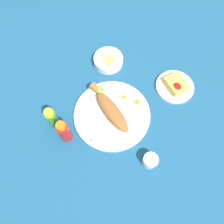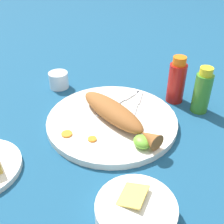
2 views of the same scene
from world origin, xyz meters
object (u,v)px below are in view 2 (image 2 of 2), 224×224
salt_cup (59,81)px  fork_far (136,105)px  hot_sauce_bottle_red (176,80)px  main_plate (112,121)px  fork_near (122,101)px  hot_sauce_bottle_green (202,91)px  guacamole_bowl (136,211)px  fried_fish (116,114)px

salt_cup → fork_far: bearing=-152.2°
fork_far → hot_sauce_bottle_red: (-0.01, -0.14, 0.05)m
main_plate → fork_far: bearing=-80.9°
fork_near → hot_sauce_bottle_green: hot_sauce_bottle_green is taller
hot_sauce_bottle_green → guacamole_bowl: (-0.20, 0.37, -0.04)m
main_plate → fork_near: size_ratio=1.95×
fried_fish → fork_near: 0.10m
fork_near → guacamole_bowl: 0.39m
fork_far → fork_near: bearing=71.0°
hot_sauce_bottle_red → fork_near: bearing=70.8°
fork_far → hot_sauce_bottle_green: hot_sauce_bottle_green is taller
fork_far → hot_sauce_bottle_green: 0.19m
hot_sauce_bottle_green → main_plate: bearing=72.3°
fried_fish → fork_near: size_ratio=1.59×
fork_far → salt_cup: (0.25, 0.13, 0.00)m
fried_fish → guacamole_bowl: (-0.26, 0.12, -0.02)m
hot_sauce_bottle_red → guacamole_bowl: 0.45m
fork_far → salt_cup: size_ratio=2.24×
fried_fish → fork_near: fried_fish is taller
hot_sauce_bottle_green → hot_sauce_bottle_red: bearing=15.4°
fork_near → salt_cup: bearing=102.0°
fork_near → fork_far: (-0.04, -0.02, 0.00)m
main_plate → guacamole_bowl: bearing=156.3°
fork_near → salt_cup: size_ratio=2.87×
hot_sauce_bottle_green → salt_cup: size_ratio=2.18×
main_plate → guacamole_bowl: (-0.28, 0.12, 0.01)m
hot_sauce_bottle_red → hot_sauce_bottle_green: hot_sauce_bottle_red is taller
fork_near → hot_sauce_bottle_red: (-0.05, -0.16, 0.05)m
hot_sauce_bottle_red → salt_cup: 0.38m
fork_far → hot_sauce_bottle_red: hot_sauce_bottle_red is taller
hot_sauce_bottle_green → fork_near: bearing=52.4°
fork_near → hot_sauce_bottle_green: size_ratio=1.32×
main_plate → guacamole_bowl: size_ratio=2.35×
main_plate → fried_fish: bearing=-173.4°
main_plate → fried_fish: 0.04m
hot_sauce_bottle_green → guacamole_bowl: 0.42m
fork_near → hot_sauce_bottle_green: (-0.14, -0.18, 0.04)m
main_plate → hot_sauce_bottle_red: size_ratio=2.45×
hot_sauce_bottle_red → fork_far: bearing=85.5°
fork_far → hot_sauce_bottle_red: bearing=-48.9°
fork_far → hot_sauce_bottle_green: (-0.09, -0.16, 0.04)m
fried_fish → hot_sauce_bottle_green: 0.26m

